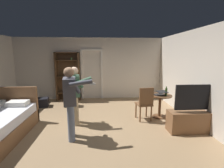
# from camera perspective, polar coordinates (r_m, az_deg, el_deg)

# --- Properties ---
(ground_plane) EXTENTS (6.79, 6.79, 0.00)m
(ground_plane) POSITION_cam_1_polar(r_m,az_deg,el_deg) (4.45, -10.17, -14.94)
(ground_plane) COLOR #997A56
(wall_back) EXTENTS (6.41, 0.12, 2.59)m
(wall_back) POSITION_cam_1_polar(r_m,az_deg,el_deg) (6.98, -7.94, 5.43)
(wall_back) COLOR silver
(wall_back) RESTS_ON ground_plane
(wall_right) EXTENTS (0.12, 6.00, 2.59)m
(wall_right) POSITION_cam_1_polar(r_m,az_deg,el_deg) (4.84, 29.47, 1.98)
(wall_right) COLOR silver
(wall_right) RESTS_ON ground_plane
(doorway_frame) EXTENTS (0.93, 0.08, 2.13)m
(doorway_frame) POSITION_cam_1_polar(r_m,az_deg,el_deg) (6.90, -7.18, 4.76)
(doorway_frame) COLOR white
(doorway_frame) RESTS_ON ground_plane
(bookshelf) EXTENTS (0.98, 0.32, 1.99)m
(bookshelf) POSITION_cam_1_polar(r_m,az_deg,el_deg) (6.90, -15.42, 3.27)
(bookshelf) COLOR #4C331E
(bookshelf) RESTS_ON ground_plane
(tv_flatscreen) EXTENTS (1.29, 0.40, 1.20)m
(tv_flatscreen) POSITION_cam_1_polar(r_m,az_deg,el_deg) (4.54, 27.31, -10.82)
(tv_flatscreen) COLOR brown
(tv_flatscreen) RESTS_ON ground_plane
(side_table) EXTENTS (0.68, 0.68, 0.70)m
(side_table) POSITION_cam_1_polar(r_m,az_deg,el_deg) (5.10, 16.73, -6.18)
(side_table) COLOR brown
(side_table) RESTS_ON ground_plane
(laptop) EXTENTS (0.40, 0.41, 0.15)m
(laptop) POSITION_cam_1_polar(r_m,az_deg,el_deg) (4.98, 16.87, -3.27)
(laptop) COLOR black
(laptop) RESTS_ON side_table
(bottle_on_table) EXTENTS (0.06, 0.06, 0.27)m
(bottle_on_table) POSITION_cam_1_polar(r_m,az_deg,el_deg) (4.99, 18.76, -2.61)
(bottle_on_table) COLOR #2F4B18
(bottle_on_table) RESTS_ON side_table
(wooden_chair) EXTENTS (0.47, 0.47, 0.99)m
(wooden_chair) POSITION_cam_1_polar(r_m,az_deg,el_deg) (4.72, 11.63, -6.43)
(wooden_chair) COLOR brown
(wooden_chair) RESTS_ON ground_plane
(person_blue_shirt) EXTENTS (0.74, 0.62, 1.64)m
(person_blue_shirt) POSITION_cam_1_polar(r_m,az_deg,el_deg) (3.64, -14.55, -4.99)
(person_blue_shirt) COLOR slate
(person_blue_shirt) RESTS_ON ground_plane
(person_striped_shirt) EXTENTS (0.70, 0.56, 1.58)m
(person_striped_shirt) POSITION_cam_1_polar(r_m,az_deg,el_deg) (4.43, -12.92, -2.85)
(person_striped_shirt) COLOR tan
(person_striped_shirt) RESTS_ON ground_plane
(suitcase_dark) EXTENTS (0.45, 0.30, 0.39)m
(suitcase_dark) POSITION_cam_1_polar(r_m,az_deg,el_deg) (6.14, -14.32, -5.96)
(suitcase_dark) COLOR black
(suitcase_dark) RESTS_ON ground_plane
(suitcase_small) EXTENTS (0.57, 0.48, 0.32)m
(suitcase_small) POSITION_cam_1_polar(r_m,az_deg,el_deg) (6.48, -23.99, -6.04)
(suitcase_small) COLOR black
(suitcase_small) RESTS_ON ground_plane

